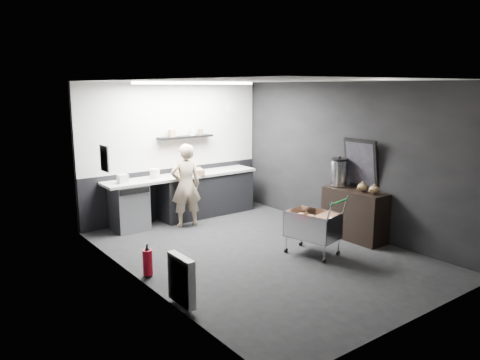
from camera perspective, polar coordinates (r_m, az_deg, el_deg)
floor at (r=7.58m, az=2.42°, el=-8.84°), size 5.50×5.50×0.00m
ceiling at (r=7.11m, az=2.61°, el=12.02°), size 5.50×5.50×0.00m
wall_back at (r=9.49m, az=-8.07°, el=3.60°), size 5.50×0.00×5.50m
wall_front at (r=5.43m, az=21.20°, el=-2.94°), size 5.50×0.00×5.50m
wall_left at (r=6.18m, az=-12.01°, el=-0.73°), size 0.00×5.50×5.50m
wall_right at (r=8.62m, az=12.88°, el=2.63°), size 0.00×5.50×5.50m
kitchen_wall_panel at (r=9.42m, az=-8.09°, el=6.60°), size 3.95×0.02×1.70m
dado_panel at (r=9.62m, az=-7.87°, el=-1.43°), size 3.95×0.02×1.00m
floating_shelf at (r=9.44m, az=-6.66°, el=5.25°), size 1.20×0.22×0.04m
wall_clock at (r=10.14m, az=-1.08°, el=8.74°), size 0.20×0.03×0.20m
poster at (r=7.34m, az=-16.22°, el=2.55°), size 0.02×0.30×0.40m
poster_red_band at (r=7.33m, az=-16.22°, el=3.09°), size 0.02×0.22×0.10m
radiator at (r=5.74m, az=-7.16°, el=-12.01°), size 0.10×0.50×0.60m
ceiling_strip at (r=8.62m, az=-5.37°, el=11.68°), size 2.40×0.20×0.04m
prep_counter at (r=9.44m, az=-6.23°, el=-1.92°), size 3.20×0.61×0.90m
person at (r=8.82m, az=-6.62°, el=-0.67°), size 0.65×0.51×1.58m
shopping_cart at (r=7.46m, az=8.83°, el=-5.69°), size 0.68×0.96×0.94m
sideboard at (r=8.36m, az=13.69°, el=-3.26°), size 0.49×1.16×1.73m
fire_extinguisher at (r=6.74m, az=-11.19°, el=-9.71°), size 0.14×0.14×0.45m
cardboard_box at (r=9.28m, az=-6.24°, el=0.99°), size 0.64×0.55×0.11m
pink_tub at (r=8.98m, az=-10.34°, el=0.76°), size 0.18×0.18×0.18m
white_container at (r=8.67m, az=-14.10°, el=0.14°), size 0.18×0.14×0.16m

